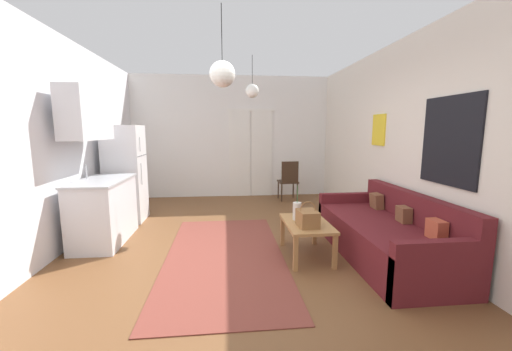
{
  "coord_description": "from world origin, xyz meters",
  "views": [
    {
      "loc": [
        -0.16,
        -3.43,
        1.59
      ],
      "look_at": [
        0.29,
        0.94,
        0.92
      ],
      "focal_mm": 21.17,
      "sensor_mm": 36.0,
      "label": 1
    }
  ],
  "objects_px": {
    "handbag": "(308,218)",
    "accent_chair": "(289,179)",
    "refrigerator": "(125,174)",
    "bamboo_vase": "(297,211)",
    "pendant_lamp_near": "(222,74)",
    "coffee_table": "(307,227)",
    "pendant_lamp_far": "(252,91)",
    "couch": "(388,236)"
  },
  "relations": [
    {
      "from": "coffee_table",
      "to": "handbag",
      "type": "distance_m",
      "value": 0.23
    },
    {
      "from": "handbag",
      "to": "accent_chair",
      "type": "xyz_separation_m",
      "value": [
        0.45,
        3.19,
        -0.05
      ]
    },
    {
      "from": "coffee_table",
      "to": "refrigerator",
      "type": "height_order",
      "value": "refrigerator"
    },
    {
      "from": "couch",
      "to": "handbag",
      "type": "relative_size",
      "value": 7.11
    },
    {
      "from": "coffee_table",
      "to": "refrigerator",
      "type": "bearing_deg",
      "value": 146.21
    },
    {
      "from": "couch",
      "to": "pendant_lamp_far",
      "type": "bearing_deg",
      "value": 129.56
    },
    {
      "from": "refrigerator",
      "to": "couch",
      "type": "bearing_deg",
      "value": -27.65
    },
    {
      "from": "pendant_lamp_near",
      "to": "pendant_lamp_far",
      "type": "height_order",
      "value": "same"
    },
    {
      "from": "handbag",
      "to": "accent_chair",
      "type": "relative_size",
      "value": 0.34
    },
    {
      "from": "bamboo_vase",
      "to": "handbag",
      "type": "height_order",
      "value": "bamboo_vase"
    },
    {
      "from": "handbag",
      "to": "accent_chair",
      "type": "height_order",
      "value": "accent_chair"
    },
    {
      "from": "couch",
      "to": "pendant_lamp_far",
      "type": "relative_size",
      "value": 3.07
    },
    {
      "from": "refrigerator",
      "to": "accent_chair",
      "type": "xyz_separation_m",
      "value": [
        3.15,
        1.2,
        -0.34
      ]
    },
    {
      "from": "bamboo_vase",
      "to": "pendant_lamp_near",
      "type": "height_order",
      "value": "pendant_lamp_near"
    },
    {
      "from": "couch",
      "to": "accent_chair",
      "type": "xyz_separation_m",
      "value": [
        -0.6,
        3.16,
        0.22
      ]
    },
    {
      "from": "refrigerator",
      "to": "pendant_lamp_near",
      "type": "height_order",
      "value": "pendant_lamp_near"
    },
    {
      "from": "couch",
      "to": "handbag",
      "type": "bearing_deg",
      "value": -178.7
    },
    {
      "from": "refrigerator",
      "to": "accent_chair",
      "type": "relative_size",
      "value": 1.85
    },
    {
      "from": "pendant_lamp_far",
      "to": "pendant_lamp_near",
      "type": "bearing_deg",
      "value": -103.48
    },
    {
      "from": "coffee_table",
      "to": "pendant_lamp_far",
      "type": "height_order",
      "value": "pendant_lamp_far"
    },
    {
      "from": "coffee_table",
      "to": "pendant_lamp_near",
      "type": "distance_m",
      "value": 2.07
    },
    {
      "from": "bamboo_vase",
      "to": "pendant_lamp_near",
      "type": "bearing_deg",
      "value": -153.78
    },
    {
      "from": "bamboo_vase",
      "to": "pendant_lamp_far",
      "type": "xyz_separation_m",
      "value": [
        -0.43,
        1.61,
        1.69
      ]
    },
    {
      "from": "refrigerator",
      "to": "handbag",
      "type": "bearing_deg",
      "value": -36.32
    },
    {
      "from": "coffee_table",
      "to": "pendant_lamp_far",
      "type": "bearing_deg",
      "value": 106.93
    },
    {
      "from": "refrigerator",
      "to": "pendant_lamp_far",
      "type": "relative_size",
      "value": 2.37
    },
    {
      "from": "refrigerator",
      "to": "pendant_lamp_near",
      "type": "relative_size",
      "value": 2.05
    },
    {
      "from": "bamboo_vase",
      "to": "pendant_lamp_far",
      "type": "bearing_deg",
      "value": 104.92
    },
    {
      "from": "couch",
      "to": "bamboo_vase",
      "type": "distance_m",
      "value": 1.17
    },
    {
      "from": "refrigerator",
      "to": "pendant_lamp_far",
      "type": "distance_m",
      "value": 2.63
    },
    {
      "from": "bamboo_vase",
      "to": "pendant_lamp_far",
      "type": "distance_m",
      "value": 2.37
    },
    {
      "from": "handbag",
      "to": "pendant_lamp_near",
      "type": "bearing_deg",
      "value": -169.71
    },
    {
      "from": "accent_chair",
      "to": "pendant_lamp_near",
      "type": "bearing_deg",
      "value": 64.34
    },
    {
      "from": "couch",
      "to": "coffee_table",
      "type": "distance_m",
      "value": 1.02
    },
    {
      "from": "bamboo_vase",
      "to": "accent_chair",
      "type": "height_order",
      "value": "accent_chair"
    },
    {
      "from": "handbag",
      "to": "pendant_lamp_near",
      "type": "xyz_separation_m",
      "value": [
        -0.99,
        -0.18,
        1.61
      ]
    },
    {
      "from": "bamboo_vase",
      "to": "pendant_lamp_near",
      "type": "relative_size",
      "value": 0.55
    },
    {
      "from": "handbag",
      "to": "accent_chair",
      "type": "distance_m",
      "value": 3.22
    },
    {
      "from": "bamboo_vase",
      "to": "pendant_lamp_far",
      "type": "relative_size",
      "value": 0.63
    },
    {
      "from": "coffee_table",
      "to": "accent_chair",
      "type": "distance_m",
      "value": 3.06
    },
    {
      "from": "handbag",
      "to": "accent_chair",
      "type": "bearing_deg",
      "value": 82.05
    },
    {
      "from": "accent_chair",
      "to": "pendant_lamp_far",
      "type": "relative_size",
      "value": 1.28
    }
  ]
}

